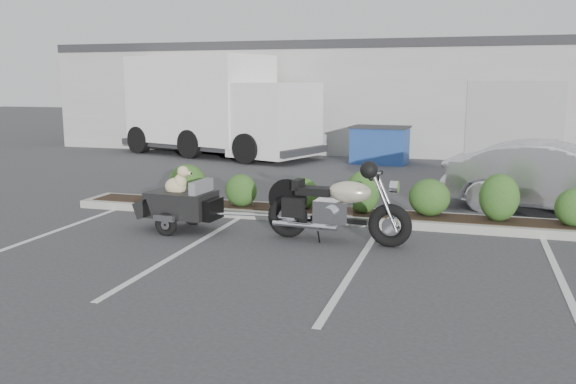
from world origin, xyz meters
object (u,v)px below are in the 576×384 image
(pet_trailer, at_px, (181,203))
(dumpster, at_px, (380,145))
(motorcycle, at_px, (337,208))
(delivery_truck, at_px, (217,108))
(sedan, at_px, (557,178))

(pet_trailer, height_order, dumpster, dumpster)
(dumpster, bearing_deg, motorcycle, -82.23)
(motorcycle, height_order, pet_trailer, motorcycle)
(dumpster, xyz_separation_m, delivery_truck, (-5.81, 0.55, 1.06))
(motorcycle, bearing_deg, dumpster, 98.72)
(dumpster, bearing_deg, delivery_truck, 178.14)
(motorcycle, height_order, sedan, sedan)
(delivery_truck, bearing_deg, motorcycle, -38.81)
(pet_trailer, bearing_deg, dumpster, 82.79)
(sedan, distance_m, dumpster, 7.84)
(pet_trailer, relative_size, delivery_truck, 0.25)
(dumpster, distance_m, delivery_truck, 5.93)
(dumpster, height_order, delivery_truck, delivery_truck)
(motorcycle, bearing_deg, pet_trailer, -176.03)
(motorcycle, xyz_separation_m, delivery_truck, (-6.54, 10.48, 1.11))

